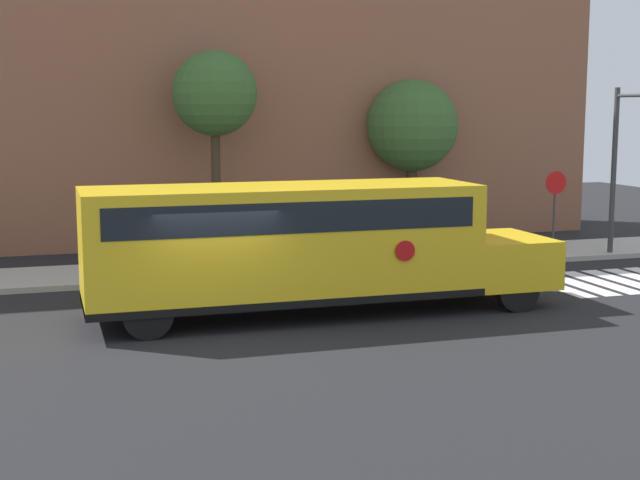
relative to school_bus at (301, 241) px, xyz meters
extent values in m
plane|color=black|center=(-2.08, -0.74, -1.66)|extent=(60.00, 60.00, 0.00)
cube|color=#B2ADA3|center=(-2.08, 5.76, -1.58)|extent=(44.00, 3.00, 0.15)
cube|color=#935B42|center=(-2.08, 12.26, 5.19)|extent=(32.00, 4.00, 13.70)
cube|color=white|center=(7.17, 1.26, -1.65)|extent=(0.50, 3.20, 0.01)
cube|color=white|center=(7.87, 1.26, -1.65)|extent=(0.50, 3.20, 0.01)
cube|color=white|center=(8.57, 1.26, -1.65)|extent=(0.50, 3.20, 0.01)
cube|color=white|center=(9.27, 1.26, -1.65)|extent=(0.50, 3.20, 0.01)
cube|color=yellow|center=(-0.41, 0.00, 0.01)|extent=(8.51, 2.50, 2.43)
cube|color=yellow|center=(4.85, 0.00, -0.65)|extent=(2.02, 2.50, 1.11)
cube|color=black|center=(-0.41, 0.00, -1.13)|extent=(8.51, 2.54, 0.16)
cube|color=black|center=(-0.41, 0.00, 0.67)|extent=(7.83, 2.53, 0.64)
cylinder|color=red|center=(1.93, -1.29, -0.11)|extent=(0.44, 0.02, 0.44)
cylinder|color=black|center=(4.75, 1.08, -1.16)|extent=(1.00, 0.30, 1.00)
cylinder|color=black|center=(4.75, -1.08, -1.16)|extent=(1.00, 0.30, 1.00)
cylinder|color=black|center=(-3.47, 1.08, -1.16)|extent=(1.00, 0.30, 1.00)
cylinder|color=black|center=(-3.47, -1.08, -1.16)|extent=(1.00, 0.30, 1.00)
cylinder|color=#38383A|center=(9.53, 5.14, -0.49)|extent=(0.07, 0.07, 2.34)
cylinder|color=red|center=(9.53, 5.09, 0.64)|extent=(0.70, 0.03, 0.70)
cylinder|color=#38383A|center=(11.26, 4.67, 0.92)|extent=(0.16, 0.16, 5.16)
cylinder|color=#423323|center=(6.71, 9.61, -0.14)|extent=(0.38, 0.38, 3.02)
sphere|color=#3D662D|center=(6.71, 9.61, 2.30)|extent=(3.12, 3.12, 3.12)
cylinder|color=#423323|center=(-0.21, 8.72, 0.45)|extent=(0.28, 0.28, 4.21)
sphere|color=#3D662D|center=(-0.21, 8.72, 3.34)|extent=(2.61, 2.61, 2.61)
camera|label=1|loc=(-5.33, -18.49, 2.86)|focal=50.00mm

